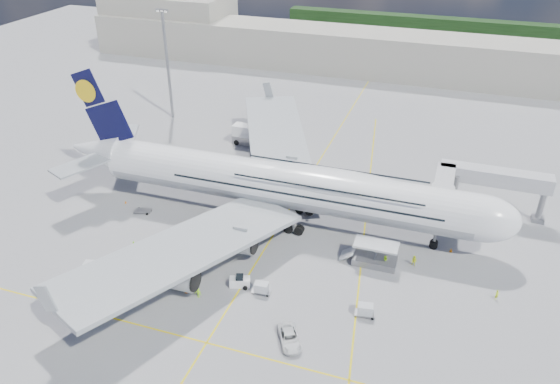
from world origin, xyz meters
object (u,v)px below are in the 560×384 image
(crew_wing, at_px, (134,245))
(cone_wing_right_outer, at_px, (187,291))
(crew_loader, at_px, (414,261))
(dolly_row_c, at_px, (192,244))
(dolly_row_b, at_px, (180,244))
(dolly_nose_far, at_px, (365,310))
(crew_nose, at_px, (497,295))
(cargo_loader, at_px, (374,257))
(light_mast, at_px, (167,64))
(dolly_row_a, at_px, (91,267))
(catering_truck_outer, at_px, (249,136))
(jet_bridge, at_px, (475,183))
(cone_wing_right_inner, at_px, (194,287))
(airliner, at_px, (284,185))
(dolly_back, at_px, (143,211))
(cone_wing_left_inner, at_px, (299,172))
(service_van, at_px, (289,338))
(cone_wing_left_outer, at_px, (253,140))
(dolly_nose_near, at_px, (261,288))
(crew_tug, at_px, (198,293))
(catering_truck_inner, at_px, (283,155))
(crew_van, at_px, (385,261))
(baggage_tug, at_px, (240,282))
(cone_tail, at_px, (126,202))
(cone_nose, at_px, (451,250))

(crew_wing, distance_m, cone_wing_right_outer, 14.11)
(crew_loader, bearing_deg, dolly_row_c, -139.42)
(dolly_row_b, distance_m, dolly_nose_far, 30.89)
(dolly_row_c, relative_size, crew_nose, 2.13)
(cargo_loader, bearing_deg, crew_loader, 13.40)
(cargo_loader, relative_size, light_mast, 0.33)
(dolly_row_a, xyz_separation_m, cone_wing_right_outer, (15.41, 0.33, -0.60))
(dolly_row_b, xyz_separation_m, dolly_nose_far, (30.41, -5.46, 0.00))
(dolly_row_c, xyz_separation_m, catering_truck_outer, (-5.53, 38.28, 1.68))
(dolly_row_a, xyz_separation_m, crew_wing, (2.90, 6.85, -0.15))
(jet_bridge, bearing_deg, light_mast, 160.98)
(catering_truck_outer, distance_m, cone_wing_right_inner, 48.46)
(airliner, distance_m, dolly_row_b, 19.36)
(dolly_back, relative_size, cone_wing_left_inner, 6.27)
(service_van, bearing_deg, cone_wing_left_outer, 86.55)
(dolly_nose_near, bearing_deg, cargo_loader, 34.71)
(airliner, bearing_deg, dolly_row_a, -134.95)
(service_van, distance_m, cone_wing_right_inner, 16.93)
(crew_nose, distance_m, cone_wing_left_inner, 45.46)
(crew_tug, height_order, cone_wing_right_inner, crew_tug)
(dolly_row_a, bearing_deg, dolly_nose_far, -7.17)
(catering_truck_inner, bearing_deg, crew_loader, -58.06)
(light_mast, height_order, crew_van, light_mast)
(crew_nose, bearing_deg, baggage_tug, 152.17)
(catering_truck_inner, bearing_deg, cone_wing_right_outer, -106.14)
(service_van, xyz_separation_m, crew_van, (8.72, 19.51, 0.15))
(baggage_tug, distance_m, catering_truck_inner, 39.71)
(dolly_row_c, xyz_separation_m, dolly_back, (-12.72, 6.37, -0.02))
(dolly_nose_far, xyz_separation_m, baggage_tug, (-18.05, 0.19, -0.13))
(dolly_nose_far, height_order, cone_wing_left_inner, dolly_nose_far)
(cone_tail, bearing_deg, cone_wing_left_outer, 69.77)
(cargo_loader, height_order, dolly_back, cargo_loader)
(light_mast, height_order, catering_truck_outer, light_mast)
(cone_wing_left_outer, bearing_deg, baggage_tug, -70.87)
(cargo_loader, xyz_separation_m, cone_wing_left_inner, (-19.24, 24.12, -1.00))
(dolly_nose_far, xyz_separation_m, cone_nose, (9.92, 18.43, -0.63))
(dolly_row_a, height_order, crew_wing, dolly_row_a)
(dolly_row_b, relative_size, crew_van, 1.73)
(dolly_row_a, bearing_deg, cone_tail, 95.81)
(dolly_row_c, distance_m, cone_wing_right_inner, 10.27)
(dolly_row_b, distance_m, catering_truck_inner, 34.39)
(crew_loader, relative_size, cone_nose, 2.81)
(dolly_row_c, relative_size, crew_van, 1.89)
(cargo_loader, distance_m, crew_wing, 37.12)
(dolly_row_a, xyz_separation_m, crew_van, (40.73, 15.45, -0.03))
(dolly_nose_far, bearing_deg, jet_bridge, 59.37)
(crew_wing, height_order, cone_wing_right_outer, crew_wing)
(crew_wing, relative_size, cone_nose, 2.41)
(crew_nose, relative_size, crew_wing, 1.03)
(service_van, bearing_deg, cone_nose, 26.73)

